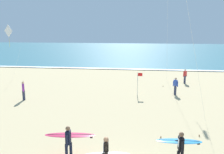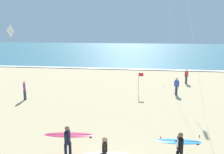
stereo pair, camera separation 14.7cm
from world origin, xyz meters
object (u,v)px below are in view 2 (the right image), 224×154
Objects in this scene: surfer_third at (68,138)px; bystander_blue_top at (176,86)px; surfer_lead at (179,145)px; bystander_red_top at (186,76)px; bystander_purple_top at (25,90)px; lifeguard_flag at (139,81)px; surfer_trailing at (105,154)px; kite_diamond_ivory_high at (11,32)px.

bystander_blue_top is (6.24, 11.89, -0.24)m from surfer_third.
surfer_lead is 0.85× the size of surfer_third.
surfer_third is 1.51× the size of bystander_red_top.
bystander_red_top is at bearing 64.77° from surfer_third.
bystander_purple_top is at bearing -150.77° from bystander_red_top.
surfer_lead is 11.53m from lifeguard_flag.
bystander_blue_top is (12.86, 3.32, 0.00)m from bystander_purple_top.
lifeguard_flag reaches higher than surfer_trailing.
bystander_purple_top is 9.91m from lifeguard_flag.
bystander_purple_top is 0.76× the size of lifeguard_flag.
kite_diamond_ivory_high is at bearing 125.02° from bystander_purple_top.
lifeguard_flag is at bearing 75.73° from surfer_third.
kite_diamond_ivory_high is 3.99× the size of bystander_red_top.
lifeguard_flag is at bearing -17.59° from kite_diamond_ivory_high.
bystander_purple_top is (-11.54, 8.58, -0.23)m from surfer_lead.
surfer_trailing reaches higher than bystander_red_top.
surfer_third is (-4.91, 0.01, 0.01)m from surfer_lead.
surfer_third is 1.51× the size of bystander_purple_top.
bystander_red_top is (7.86, 16.67, -0.24)m from surfer_third.
bystander_red_top is at bearing 71.50° from surfer_trailing.
bystander_red_top is (14.48, 8.10, 0.00)m from bystander_purple_top.
surfer_trailing is at bearing -48.91° from bystander_purple_top.
surfer_trailing is 13.79m from bystander_blue_top.
surfer_third is 18.43m from bystander_red_top.
surfer_lead is 11.98m from bystander_blue_top.
bystander_purple_top and bystander_red_top have the same top height.
bystander_blue_top is at bearing -12.81° from kite_diamond_ivory_high.
bystander_purple_top is at bearing 131.09° from surfer_trailing.
surfer_lead is at bearing -43.71° from kite_diamond_ivory_high.
surfer_third is 13.43m from bystander_blue_top.
surfer_lead and surfer_third have the same top height.
bystander_blue_top is at bearing 14.49° from bystander_purple_top.
surfer_third is 1.51× the size of bystander_blue_top.
surfer_lead is at bearing -36.63° from bystander_purple_top.
bystander_purple_top and bystander_blue_top have the same top height.
surfer_trailing is 12.56m from lifeguard_flag.
lifeguard_flag is (-2.03, 11.34, 0.23)m from surfer_lead.
bystander_purple_top is (5.21, -7.43, -4.69)m from kite_diamond_ivory_high.
surfer_lead is 4.91m from surfer_third.
bystander_red_top is at bearing 29.23° from bystander_purple_top.
kite_diamond_ivory_high reaches higher than surfer_lead.
kite_diamond_ivory_high is (-16.74, 16.01, 4.46)m from surfer_lead.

